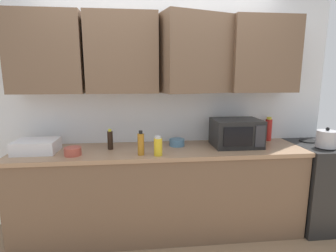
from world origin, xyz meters
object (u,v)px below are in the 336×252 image
Objects in this scene: kettle at (327,139)px; bottle_soy_dark at (110,140)px; bowl_mixing_large at (73,151)px; dish_rack at (37,146)px; bottle_red_sauce at (268,129)px; microwave at (236,133)px; bottle_yellow_mustard at (158,146)px; bottle_amber_vinegar at (141,144)px; stove_range at (326,184)px; bowl_ceramic_small at (177,142)px.

bottle_soy_dark is at bearing 174.88° from kettle.
dish_rack is at bearing 159.41° from bowl_mixing_large.
bottle_red_sauce reaches higher than dish_rack.
bottle_red_sauce reaches higher than bowl_mixing_large.
bottle_yellow_mustard is (-0.82, -0.24, -0.05)m from microwave.
bottle_red_sauce is at bearing 5.21° from dish_rack.
bottle_yellow_mustard is 0.68× the size of bottle_red_sauce.
stove_range is at bearing 4.85° from bottle_amber_vinegar.
bowl_mixing_large is (-0.32, -0.17, -0.06)m from bottle_soy_dark.
bowl_ceramic_small reaches higher than stove_range.
bowl_ceramic_small is (-0.61, 0.07, -0.10)m from microwave.
bottle_yellow_mustard is 1.14× the size of bowl_ceramic_small.
dish_rack is at bearing -177.30° from bottle_soy_dark.
bottle_soy_dark is at bearing 178.71° from stove_range.
kettle is 2.83m from dish_rack.
kettle is (-0.17, -0.14, 0.55)m from stove_range.
bottle_red_sauce is (1.27, 0.44, 0.04)m from bottle_yellow_mustard.
bottle_yellow_mustard is at bearing -6.27° from bowl_mixing_large.
microwave is 3.14× the size of bowl_mixing_large.
kettle is 2.15m from bottle_soy_dark.
microwave is 1.26× the size of dish_rack.
dish_rack is 2.11× the size of bottle_yellow_mustard.
stove_range is 3.04m from dish_rack.
bowl_mixing_large is (0.36, -0.14, -0.02)m from dish_rack.
bowl_mixing_large is at bearing -166.82° from bowl_ceramic_small.
dish_rack is at bearing 168.98° from bottle_yellow_mustard.
stove_range is 2.38m from bottle_soy_dark.
kettle is at bearing -5.12° from bottle_soy_dark.
dish_rack is (-1.96, -0.02, -0.08)m from microwave.
bowl_mixing_large is (-2.47, 0.02, -0.06)m from kettle.
bowl_mixing_large reaches higher than stove_range.
microwave reaches higher than kettle.
bottle_yellow_mustard is at bearing -124.33° from bowl_ceramic_small.
bottle_red_sauce reaches higher than bottle_amber_vinegar.
bottle_soy_dark is (-2.32, 0.05, 0.54)m from stove_range.
dish_rack is (-3.00, 0.02, 0.51)m from stove_range.
kettle is at bearing -3.24° from dish_rack.
stove_range is at bearing 2.53° from bowl_mixing_large.
microwave is at bearing 177.62° from stove_range.
bowl_ceramic_small is (-1.64, 0.12, 0.48)m from stove_range.
bottle_red_sauce is at bearing 137.89° from kettle.
microwave is at bearing -0.41° from bottle_soy_dark.
stove_range is 3.43× the size of bottle_red_sauce.
kettle reaches higher than stove_range.
kettle is 0.89m from microwave.
bowl_mixing_large is (-0.62, 0.05, -0.07)m from bottle_amber_vinegar.
bottle_soy_dark is at bearing 2.70° from dish_rack.
stove_range is at bearing -0.38° from dish_rack.
bottle_yellow_mustard is 0.79× the size of bottle_amber_vinegar.
bowl_ceramic_small is at bearing 170.15° from kettle.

